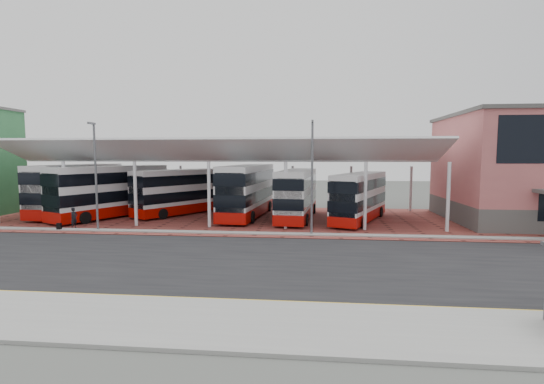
# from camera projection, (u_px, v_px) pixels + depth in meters

# --- Properties ---
(ground) EXTENTS (140.00, 140.00, 0.00)m
(ground) POSITION_uv_depth(u_px,v_px,m) (275.00, 257.00, 21.96)
(ground) COLOR #464944
(road) EXTENTS (120.00, 14.00, 0.02)m
(road) POSITION_uv_depth(u_px,v_px,m) (274.00, 262.00, 20.97)
(road) COLOR black
(road) RESTS_ON ground
(forecourt) EXTENTS (72.00, 16.00, 0.06)m
(forecourt) POSITION_uv_depth(u_px,v_px,m) (312.00, 220.00, 34.64)
(forecourt) COLOR brown
(forecourt) RESTS_ON ground
(sidewalk) EXTENTS (120.00, 4.00, 0.14)m
(sidewalk) POSITION_uv_depth(u_px,v_px,m) (250.00, 324.00, 13.04)
(sidewalk) COLOR gray
(sidewalk) RESTS_ON ground
(north_kerb) EXTENTS (120.00, 0.80, 0.14)m
(north_kerb) POSITION_uv_depth(u_px,v_px,m) (283.00, 234.00, 28.10)
(north_kerb) COLOR gray
(north_kerb) RESTS_ON ground
(yellow_line_near) EXTENTS (120.00, 0.12, 0.01)m
(yellow_line_near) POSITION_uv_depth(u_px,v_px,m) (258.00, 303.00, 15.03)
(yellow_line_near) COLOR gold
(yellow_line_near) RESTS_ON road
(yellow_line_far) EXTENTS (120.00, 0.12, 0.01)m
(yellow_line_far) POSITION_uv_depth(u_px,v_px,m) (260.00, 300.00, 15.32)
(yellow_line_far) COLOR gold
(yellow_line_far) RESTS_ON road
(canopy) EXTENTS (37.00, 11.63, 7.07)m
(canopy) POSITION_uv_depth(u_px,v_px,m) (224.00, 154.00, 35.84)
(canopy) COLOR silver
(canopy) RESTS_ON ground
(lamp_west) EXTENTS (0.16, 0.90, 8.07)m
(lamp_west) POSITION_uv_depth(u_px,v_px,m) (96.00, 173.00, 29.18)
(lamp_west) COLOR #595B61
(lamp_west) RESTS_ON ground
(lamp_east) EXTENTS (0.16, 0.90, 8.07)m
(lamp_east) POSITION_uv_depth(u_px,v_px,m) (312.00, 174.00, 27.58)
(lamp_east) COLOR #595B61
(lamp_east) RESTS_ON ground
(bus_0) EXTENTS (3.38, 11.66, 4.75)m
(bus_0) POSITION_uv_depth(u_px,v_px,m) (78.00, 189.00, 37.92)
(bus_0) COLOR silver
(bus_0) RESTS_ON forecourt
(bus_1) EXTENTS (7.10, 11.37, 4.66)m
(bus_1) POSITION_uv_depth(u_px,v_px,m) (111.00, 192.00, 35.86)
(bus_1) COLOR silver
(bus_1) RESTS_ON forecourt
(bus_2) EXTENTS (7.65, 10.06, 4.29)m
(bus_2) POSITION_uv_depth(u_px,v_px,m) (184.00, 192.00, 37.89)
(bus_2) COLOR silver
(bus_2) RESTS_ON forecourt
(bus_3) EXTENTS (3.68, 11.68, 4.73)m
(bus_3) POSITION_uv_depth(u_px,v_px,m) (248.00, 191.00, 36.21)
(bus_3) COLOR silver
(bus_3) RESTS_ON forecourt
(bus_4) EXTENTS (3.42, 10.71, 4.34)m
(bus_4) POSITION_uv_depth(u_px,v_px,m) (297.00, 195.00, 34.97)
(bus_4) COLOR silver
(bus_4) RESTS_ON forecourt
(bus_5) EXTENTS (5.83, 10.09, 4.10)m
(bus_5) POSITION_uv_depth(u_px,v_px,m) (360.00, 197.00, 33.68)
(bus_5) COLOR silver
(bus_5) RESTS_ON forecourt
(pedestrian) EXTENTS (0.50, 0.65, 1.61)m
(pedestrian) POSITION_uv_depth(u_px,v_px,m) (74.00, 218.00, 30.37)
(pedestrian) COLOR black
(pedestrian) RESTS_ON forecourt
(suitcase) EXTENTS (0.32, 0.23, 0.55)m
(suitcase) POSITION_uv_depth(u_px,v_px,m) (59.00, 227.00, 29.57)
(suitcase) COLOR black
(suitcase) RESTS_ON forecourt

